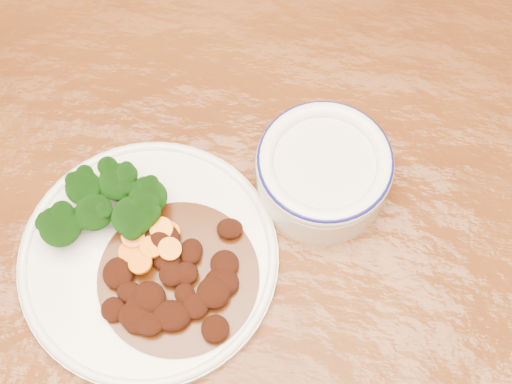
{
  "coord_description": "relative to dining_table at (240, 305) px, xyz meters",
  "views": [
    {
      "loc": [
        0.03,
        -0.2,
        1.4
      ],
      "look_at": [
        0.01,
        0.09,
        0.77
      ],
      "focal_mm": 50.0,
      "sensor_mm": 36.0,
      "label": 1
    }
  ],
  "objects": [
    {
      "name": "mince_stew",
      "position": [
        -0.06,
        -0.01,
        0.1
      ],
      "size": [
        0.15,
        0.15,
        0.03
      ],
      "color": "#3F1806",
      "rests_on": "dinner_plate"
    },
    {
      "name": "dip_bowl",
      "position": [
        0.08,
        0.11,
        0.11
      ],
      "size": [
        0.13,
        0.13,
        0.06
      ],
      "rotation": [
        0.0,
        0.0,
        0.42
      ],
      "color": "silver",
      "rests_on": "dining_table"
    },
    {
      "name": "dinner_plate",
      "position": [
        -0.09,
        0.02,
        0.09
      ],
      "size": [
        0.25,
        0.25,
        0.02
      ],
      "rotation": [
        0.0,
        0.0,
        -0.27
      ],
      "color": "white",
      "rests_on": "dining_table"
    },
    {
      "name": "broccoli_florets",
      "position": [
        -0.13,
        0.06,
        0.12
      ],
      "size": [
        0.12,
        0.09,
        0.04
      ],
      "color": "#7D9B50",
      "rests_on": "dinner_plate"
    },
    {
      "name": "dining_table",
      "position": [
        0.0,
        0.0,
        0.0
      ],
      "size": [
        1.6,
        1.09,
        0.75
      ],
      "rotation": [
        0.0,
        0.0,
        -0.13
      ],
      "color": "#603010",
      "rests_on": "ground"
    }
  ]
}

